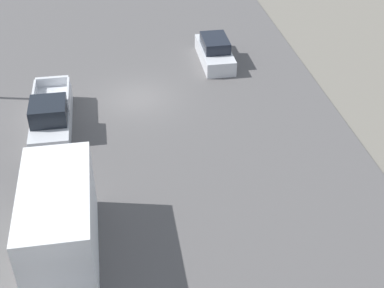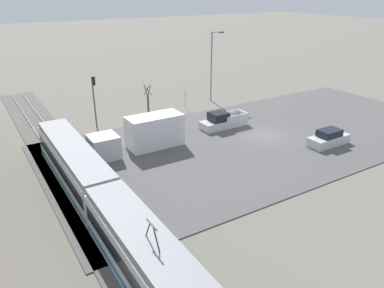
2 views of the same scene
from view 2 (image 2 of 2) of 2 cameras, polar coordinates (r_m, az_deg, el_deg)
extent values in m
plane|color=slate|center=(40.95, 10.98, 1.16)|extent=(320.00, 320.00, 0.00)
cube|color=#565454|center=(40.93, 10.98, 1.21)|extent=(21.36, 45.40, 0.08)
cube|color=#5B5954|center=(32.00, -16.94, -5.78)|extent=(64.65, 4.40, 0.08)
cube|color=gray|center=(32.10, -15.73, -5.32)|extent=(63.36, 0.10, 0.14)
cube|color=gray|center=(31.82, -18.20, -5.90)|extent=(63.36, 0.10, 0.14)
cube|color=silver|center=(20.11, -5.81, -18.90)|extent=(14.02, 2.62, 2.81)
cube|color=black|center=(19.89, -5.85, -18.18)|extent=(13.60, 2.65, 0.94)
cube|color=#1970AD|center=(20.70, -5.71, -20.70)|extent=(13.88, 2.66, 0.27)
cube|color=gray|center=(19.08, -6.00, -15.30)|extent=(14.02, 2.41, 0.40)
cube|color=silver|center=(31.70, -17.42, -3.20)|extent=(14.02, 2.62, 2.81)
cube|color=black|center=(31.56, -17.49, -2.65)|extent=(13.60, 2.65, 0.94)
cube|color=#1970AD|center=(32.07, -17.24, -4.60)|extent=(13.88, 2.66, 0.27)
cube|color=gray|center=(31.05, -17.76, -0.53)|extent=(14.02, 2.41, 0.40)
cylinder|color=#2D2D33|center=(18.30, -5.46, -14.20)|extent=(0.66, 0.07, 1.15)
cylinder|color=#2D2D33|center=(18.96, -6.71, -12.78)|extent=(0.66, 0.07, 1.15)
cube|color=#2D2D33|center=(18.31, -6.17, -12.09)|extent=(1.10, 0.08, 0.06)
cube|color=silver|center=(35.59, -13.29, -0.40)|extent=(2.56, 2.56, 2.16)
cube|color=white|center=(37.20, -5.68, 2.00)|extent=(2.56, 5.44, 3.18)
cube|color=#196B38|center=(38.18, -6.56, 3.02)|extent=(0.02, 2.72, 0.80)
cube|color=silver|center=(42.77, 4.87, 3.20)|extent=(1.94, 5.65, 0.89)
cube|color=black|center=(42.03, 4.03, 4.20)|extent=(1.78, 1.92, 0.96)
cube|color=silver|center=(43.90, 5.46, 4.67)|extent=(0.12, 2.83, 0.52)
cube|color=silver|center=(42.57, 6.90, 4.02)|extent=(0.12, 2.83, 0.52)
cube|color=silver|center=(44.14, 7.75, 4.66)|extent=(1.78, 0.23, 0.52)
cube|color=red|center=(44.88, 7.20, 4.41)|extent=(0.14, 0.04, 0.18)
cube|color=silver|center=(40.17, 20.06, 0.54)|extent=(1.79, 4.50, 0.93)
cube|color=black|center=(39.89, 20.21, 1.61)|extent=(1.54, 2.34, 0.68)
cylinder|color=#47474C|center=(43.33, -14.66, 6.12)|extent=(0.16, 0.16, 5.83)
cube|color=black|center=(42.77, -14.75, 9.29)|extent=(0.28, 0.22, 0.95)
sphere|color=#390606|center=(42.74, -14.64, 9.73)|extent=(0.18, 0.18, 0.18)
sphere|color=#3C2C06|center=(42.81, -14.60, 9.31)|extent=(0.18, 0.18, 0.18)
sphere|color=green|center=(42.88, -14.56, 8.90)|extent=(0.18, 0.18, 0.18)
cylinder|color=brown|center=(46.70, -6.68, 5.93)|extent=(0.24, 0.24, 2.75)
cylinder|color=brown|center=(46.43, -6.92, 8.13)|extent=(0.09, 0.78, 1.06)
cylinder|color=brown|center=(46.09, -7.07, 8.14)|extent=(0.94, 0.09, 1.29)
cylinder|color=brown|center=(45.99, -6.65, 8.00)|extent=(0.09, 0.78, 1.06)
cylinder|color=brown|center=(46.29, -6.51, 8.23)|extent=(0.94, 0.09, 1.29)
cylinder|color=gray|center=(52.24, 2.96, 11.61)|extent=(0.20, 0.20, 9.39)
cylinder|color=gray|center=(52.00, 3.83, 16.65)|extent=(0.12, 1.60, 0.12)
cube|color=#515156|center=(52.44, 4.52, 16.61)|extent=(0.36, 0.60, 0.18)
cylinder|color=gray|center=(49.44, -1.04, 6.70)|extent=(0.06, 0.06, 2.20)
cube|color=white|center=(49.21, -1.02, 7.70)|extent=(0.32, 0.02, 0.44)
cube|color=red|center=(49.22, -1.01, 7.70)|extent=(0.31, 0.01, 0.10)
camera|label=1|loc=(28.86, -34.12, 20.54)|focal=50.00mm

